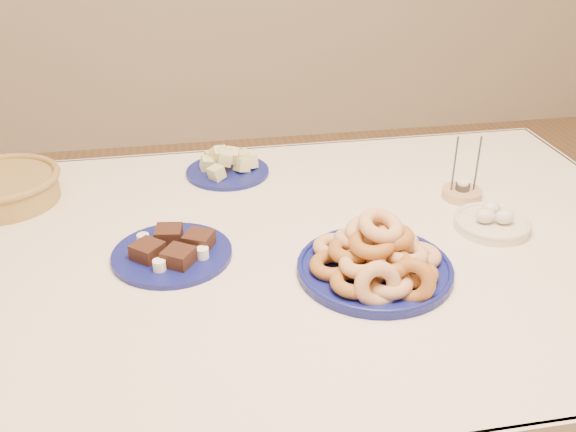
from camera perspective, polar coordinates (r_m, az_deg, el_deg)
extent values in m
cylinder|color=brown|center=(1.95, -23.50, -8.23)|extent=(0.06, 0.06, 0.72)
cylinder|color=brown|center=(2.09, 16.96, -4.36)|extent=(0.06, 0.06, 0.72)
cube|color=white|center=(1.36, -0.38, -3.09)|extent=(1.70, 1.10, 0.02)
cube|color=white|center=(1.90, -3.27, 2.15)|extent=(1.70, 0.01, 0.28)
cylinder|color=navy|center=(1.27, 7.69, -4.74)|extent=(0.34, 0.34, 0.02)
torus|color=navy|center=(1.27, 7.72, -4.44)|extent=(0.34, 0.34, 0.01)
torus|color=#BA7C4D|center=(1.29, 11.56, -3.43)|extent=(0.11, 0.11, 0.03)
torus|color=brown|center=(1.33, 9.50, -2.13)|extent=(0.13, 0.13, 0.03)
torus|color=brown|center=(1.33, 6.55, -1.95)|extent=(0.12, 0.12, 0.04)
torus|color=#BA7C4D|center=(1.30, 4.16, -2.77)|extent=(0.13, 0.13, 0.03)
torus|color=brown|center=(1.24, 3.96, -4.39)|extent=(0.13, 0.13, 0.03)
torus|color=brown|center=(1.19, 5.83, -5.88)|extent=(0.12, 0.12, 0.03)
torus|color=#BA7C4D|center=(1.20, 9.00, -5.94)|extent=(0.11, 0.11, 0.04)
torus|color=brown|center=(1.24, 11.22, -5.01)|extent=(0.10, 0.10, 0.03)
torus|color=#BA7C4D|center=(1.28, 9.61, -2.25)|extent=(0.12, 0.12, 0.03)
torus|color=brown|center=(1.29, 7.83, -1.70)|extent=(0.12, 0.12, 0.03)
torus|color=#BA7C4D|center=(1.27, 6.05, -2.06)|extent=(0.12, 0.12, 0.05)
torus|color=brown|center=(1.24, 5.60, -3.03)|extent=(0.09, 0.09, 0.03)
torus|color=#BA7C4D|center=(1.20, 6.63, -4.13)|extent=(0.10, 0.09, 0.04)
torus|color=brown|center=(1.21, 9.00, -4.19)|extent=(0.13, 0.13, 0.04)
torus|color=#BA7C4D|center=(1.24, 10.38, -3.32)|extent=(0.13, 0.13, 0.04)
torus|color=brown|center=(1.24, 9.17, -1.79)|extent=(0.11, 0.11, 0.03)
torus|color=#BA7C4D|center=(1.25, 7.10, -1.31)|extent=(0.13, 0.13, 0.04)
torus|color=brown|center=(1.21, 7.48, -2.43)|extent=(0.12, 0.12, 0.03)
torus|color=#BA7C4D|center=(1.22, 8.25, -0.86)|extent=(0.12, 0.13, 0.05)
torus|color=#BA7C4D|center=(1.17, 7.98, -6.09)|extent=(0.09, 0.06, 0.09)
torus|color=brown|center=(1.19, 10.93, -5.73)|extent=(0.11, 0.10, 0.09)
cylinder|color=navy|center=(1.68, -5.39, 3.93)|extent=(0.28, 0.28, 0.01)
cube|color=#C7CB80|center=(1.68, -3.46, 4.80)|extent=(0.05, 0.05, 0.05)
cube|color=#C7CB80|center=(1.62, -6.38, 3.83)|extent=(0.05, 0.05, 0.04)
cube|color=#C7CB80|center=(1.67, -6.08, 5.42)|extent=(0.04, 0.04, 0.04)
cube|color=#C7CB80|center=(1.68, -7.16, 4.64)|extent=(0.04, 0.04, 0.04)
cube|color=#C7CB80|center=(1.66, -5.00, 5.38)|extent=(0.04, 0.05, 0.04)
cube|color=#C7CB80|center=(1.67, -5.43, 5.58)|extent=(0.05, 0.05, 0.04)
cube|color=#C7CB80|center=(1.69, -7.06, 4.79)|extent=(0.04, 0.04, 0.04)
cube|color=#C7CB80|center=(1.66, -4.11, 4.56)|extent=(0.05, 0.05, 0.04)
cube|color=#C7CB80|center=(1.65, -5.60, 5.15)|extent=(0.04, 0.04, 0.04)
cube|color=#C7CB80|center=(1.71, -6.78, 5.13)|extent=(0.04, 0.04, 0.04)
cube|color=#C7CB80|center=(1.66, -5.45, 5.38)|extent=(0.04, 0.04, 0.04)
cube|color=#C7CB80|center=(1.68, -6.17, 5.57)|extent=(0.05, 0.05, 0.04)
cube|color=#C7CB80|center=(1.66, -5.49, 5.40)|extent=(0.04, 0.05, 0.04)
cube|color=#C7CB80|center=(1.71, -3.96, 5.23)|extent=(0.04, 0.04, 0.04)
cylinder|color=navy|center=(1.34, -10.26, -3.35)|extent=(0.32, 0.32, 0.01)
cube|color=black|center=(1.31, -12.38, -3.02)|extent=(0.08, 0.08, 0.03)
cube|color=black|center=(1.28, -9.70, -3.58)|extent=(0.07, 0.07, 0.03)
cube|color=black|center=(1.36, -10.55, -1.63)|extent=(0.06, 0.06, 0.03)
cube|color=black|center=(1.33, -7.92, -2.13)|extent=(0.07, 0.07, 0.03)
cylinder|color=white|center=(1.37, -12.74, -2.01)|extent=(0.03, 0.03, 0.02)
cylinder|color=white|center=(1.27, -11.37, -4.31)|extent=(0.03, 0.03, 0.02)
cylinder|color=white|center=(1.30, -7.61, -3.27)|extent=(0.03, 0.03, 0.02)
cylinder|color=olive|center=(1.66, -23.98, 2.13)|extent=(0.26, 0.26, 0.06)
torus|color=olive|center=(1.65, -24.19, 3.13)|extent=(0.28, 0.28, 0.02)
cylinder|color=tan|center=(1.60, 15.19, 1.92)|extent=(0.11, 0.11, 0.02)
cylinder|color=#3E3E42|center=(1.59, 15.27, 2.51)|extent=(0.04, 0.04, 0.01)
cylinder|color=white|center=(1.59, 15.32, 2.86)|extent=(0.03, 0.03, 0.01)
cylinder|color=#3E3E42|center=(1.56, 14.59, 4.51)|extent=(0.01, 0.01, 0.14)
cylinder|color=#3E3E42|center=(1.58, 16.49, 4.50)|extent=(0.01, 0.01, 0.14)
cylinder|color=beige|center=(1.48, 17.64, -0.74)|extent=(0.17, 0.17, 0.02)
torus|color=beige|center=(1.48, 17.70, -0.38)|extent=(0.18, 0.18, 0.01)
ellipsoid|color=silver|center=(1.45, 17.15, 0.01)|extent=(0.04, 0.04, 0.03)
ellipsoid|color=silver|center=(1.46, 18.69, -0.07)|extent=(0.04, 0.04, 0.03)
ellipsoid|color=silver|center=(1.49, 17.63, 0.62)|extent=(0.04, 0.04, 0.03)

